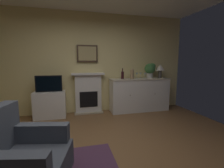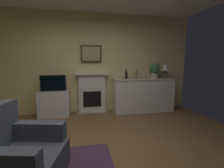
{
  "view_description": "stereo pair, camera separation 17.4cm",
  "coord_description": "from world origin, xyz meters",
  "px_view_note": "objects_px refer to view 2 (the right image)",
  "views": [
    {
      "loc": [
        -0.37,
        -2.09,
        1.37
      ],
      "look_at": [
        0.31,
        0.59,
        1.0
      ],
      "focal_mm": 25.41,
      "sensor_mm": 36.0,
      "label": 1
    },
    {
      "loc": [
        -0.2,
        -2.13,
        1.37
      ],
      "look_at": [
        0.31,
        0.59,
        1.0
      ],
      "focal_mm": 25.41,
      "sensor_mm": 36.0,
      "label": 2
    }
  ],
  "objects_px": {
    "fireplace_unit": "(92,93)",
    "wine_glass_right": "(149,74)",
    "table_lamp": "(165,68)",
    "vase_decorative": "(136,74)",
    "wine_glass_center": "(145,74)",
    "potted_plant_small": "(155,69)",
    "wine_bottle": "(126,75)",
    "armchair": "(16,157)",
    "tv_cabinet": "(54,104)",
    "sideboard_cabinet": "(143,95)",
    "tv_set": "(53,83)",
    "wine_glass_left": "(141,74)",
    "framed_picture": "(91,54)"
  },
  "relations": [
    {
      "from": "fireplace_unit",
      "to": "wine_glass_right",
      "type": "xyz_separation_m",
      "value": [
        1.57,
        -0.24,
        0.5
      ]
    },
    {
      "from": "table_lamp",
      "to": "vase_decorative",
      "type": "relative_size",
      "value": 1.42
    },
    {
      "from": "wine_glass_center",
      "to": "potted_plant_small",
      "type": "relative_size",
      "value": 0.38
    },
    {
      "from": "wine_bottle",
      "to": "armchair",
      "type": "bearing_deg",
      "value": -127.74
    },
    {
      "from": "wine_glass_right",
      "to": "armchair",
      "type": "relative_size",
      "value": 0.17
    },
    {
      "from": "tv_cabinet",
      "to": "armchair",
      "type": "xyz_separation_m",
      "value": [
        0.0,
        -2.44,
        0.05
      ]
    },
    {
      "from": "wine_glass_center",
      "to": "armchair",
      "type": "distance_m",
      "value": 3.5
    },
    {
      "from": "fireplace_unit",
      "to": "sideboard_cabinet",
      "type": "bearing_deg",
      "value": -7.05
    },
    {
      "from": "potted_plant_small",
      "to": "wine_glass_center",
      "type": "bearing_deg",
      "value": -172.91
    },
    {
      "from": "wine_bottle",
      "to": "sideboard_cabinet",
      "type": "bearing_deg",
      "value": -3.7
    },
    {
      "from": "wine_glass_right",
      "to": "sideboard_cabinet",
      "type": "bearing_deg",
      "value": 156.85
    },
    {
      "from": "tv_set",
      "to": "armchair",
      "type": "xyz_separation_m",
      "value": [
        0.0,
        -2.42,
        -0.48
      ]
    },
    {
      "from": "sideboard_cabinet",
      "to": "table_lamp",
      "type": "distance_m",
      "value": 0.98
    },
    {
      "from": "fireplace_unit",
      "to": "armchair",
      "type": "height_order",
      "value": "fireplace_unit"
    },
    {
      "from": "wine_glass_left",
      "to": "wine_glass_center",
      "type": "distance_m",
      "value": 0.11
    },
    {
      "from": "sideboard_cabinet",
      "to": "table_lamp",
      "type": "bearing_deg",
      "value": 0.0
    },
    {
      "from": "wine_glass_right",
      "to": "wine_glass_left",
      "type": "bearing_deg",
      "value": 162.8
    },
    {
      "from": "sideboard_cabinet",
      "to": "wine_glass_left",
      "type": "xyz_separation_m",
      "value": [
        -0.08,
        0.01,
        0.59
      ]
    },
    {
      "from": "vase_decorative",
      "to": "tv_cabinet",
      "type": "relative_size",
      "value": 0.38
    },
    {
      "from": "wine_glass_right",
      "to": "tv_cabinet",
      "type": "relative_size",
      "value": 0.22
    },
    {
      "from": "potted_plant_small",
      "to": "armchair",
      "type": "xyz_separation_m",
      "value": [
        -2.75,
        -2.47,
        -0.81
      ]
    },
    {
      "from": "vase_decorative",
      "to": "armchair",
      "type": "xyz_separation_m",
      "value": [
        -2.15,
        -2.38,
        -0.69
      ]
    },
    {
      "from": "tv_set",
      "to": "armchair",
      "type": "relative_size",
      "value": 0.65
    },
    {
      "from": "potted_plant_small",
      "to": "sideboard_cabinet",
      "type": "bearing_deg",
      "value": -172.46
    },
    {
      "from": "tv_cabinet",
      "to": "wine_glass_right",
      "type": "bearing_deg",
      "value": -1.65
    },
    {
      "from": "tv_cabinet",
      "to": "tv_set",
      "type": "xyz_separation_m",
      "value": [
        0.0,
        -0.02,
        0.53
      ]
    },
    {
      "from": "tv_cabinet",
      "to": "wine_bottle",
      "type": "bearing_deg",
      "value": 0.52
    },
    {
      "from": "sideboard_cabinet",
      "to": "wine_glass_right",
      "type": "bearing_deg",
      "value": -23.15
    },
    {
      "from": "table_lamp",
      "to": "vase_decorative",
      "type": "height_order",
      "value": "table_lamp"
    },
    {
      "from": "wine_glass_center",
      "to": "vase_decorative",
      "type": "bearing_deg",
      "value": -168.54
    },
    {
      "from": "vase_decorative",
      "to": "armchair",
      "type": "bearing_deg",
      "value": -132.17
    },
    {
      "from": "framed_picture",
      "to": "tv_cabinet",
      "type": "bearing_deg",
      "value": -167.99
    },
    {
      "from": "table_lamp",
      "to": "wine_glass_center",
      "type": "bearing_deg",
      "value": 179.43
    },
    {
      "from": "sideboard_cabinet",
      "to": "armchair",
      "type": "relative_size",
      "value": 1.77
    },
    {
      "from": "sideboard_cabinet",
      "to": "fireplace_unit",
      "type": "bearing_deg",
      "value": 172.95
    },
    {
      "from": "sideboard_cabinet",
      "to": "tv_cabinet",
      "type": "height_order",
      "value": "sideboard_cabinet"
    },
    {
      "from": "tv_set",
      "to": "potted_plant_small",
      "type": "distance_m",
      "value": 2.77
    },
    {
      "from": "sideboard_cabinet",
      "to": "potted_plant_small",
      "type": "distance_m",
      "value": 0.8
    },
    {
      "from": "tv_set",
      "to": "fireplace_unit",
      "type": "bearing_deg",
      "value": 10.77
    },
    {
      "from": "fireplace_unit",
      "to": "wine_glass_center",
      "type": "bearing_deg",
      "value": -6.69
    },
    {
      "from": "framed_picture",
      "to": "tv_cabinet",
      "type": "relative_size",
      "value": 0.73
    },
    {
      "from": "fireplace_unit",
      "to": "vase_decorative",
      "type": "bearing_deg",
      "value": -10.87
    },
    {
      "from": "potted_plant_small",
      "to": "wine_glass_left",
      "type": "bearing_deg",
      "value": -175.21
    },
    {
      "from": "fireplace_unit",
      "to": "wine_glass_center",
      "type": "distance_m",
      "value": 1.55
    },
    {
      "from": "sideboard_cabinet",
      "to": "wine_glass_center",
      "type": "xyz_separation_m",
      "value": [
        0.03,
        0.01,
        0.59
      ]
    },
    {
      "from": "fireplace_unit",
      "to": "wine_glass_left",
      "type": "distance_m",
      "value": 1.45
    },
    {
      "from": "table_lamp",
      "to": "wine_glass_center",
      "type": "xyz_separation_m",
      "value": [
        -0.61,
        0.01,
        -0.16
      ]
    },
    {
      "from": "wine_glass_left",
      "to": "sideboard_cabinet",
      "type": "bearing_deg",
      "value": -6.61
    },
    {
      "from": "vase_decorative",
      "to": "armchair",
      "type": "distance_m",
      "value": 3.28
    },
    {
      "from": "armchair",
      "to": "table_lamp",
      "type": "bearing_deg",
      "value": 38.65
    }
  ]
}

